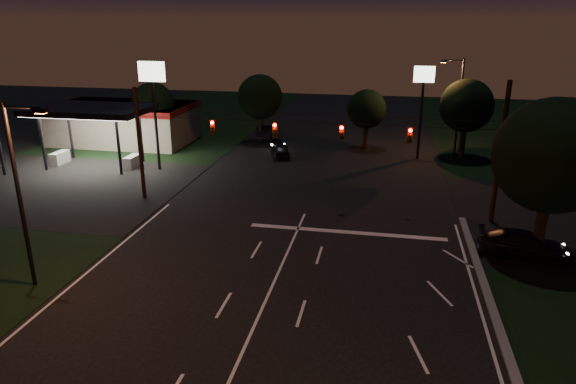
% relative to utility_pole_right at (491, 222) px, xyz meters
% --- Properties ---
extents(ground, '(140.00, 140.00, 0.00)m').
position_rel_utility_pole_right_xyz_m(ground, '(-12.00, -15.00, 0.00)').
color(ground, black).
rests_on(ground, ground).
extents(cross_street_left, '(20.00, 16.00, 0.02)m').
position_rel_utility_pole_right_xyz_m(cross_street_left, '(-32.00, 1.00, 0.00)').
color(cross_street_left, black).
rests_on(cross_street_left, ground).
extents(stop_bar, '(12.00, 0.50, 0.01)m').
position_rel_utility_pole_right_xyz_m(stop_bar, '(-9.00, -3.50, 0.01)').
color(stop_bar, silver).
rests_on(stop_bar, ground).
extents(utility_pole_right, '(0.30, 0.30, 9.00)m').
position_rel_utility_pole_right_xyz_m(utility_pole_right, '(0.00, 0.00, 0.00)').
color(utility_pole_right, black).
rests_on(utility_pole_right, ground).
extents(utility_pole_left, '(0.28, 0.28, 8.00)m').
position_rel_utility_pole_right_xyz_m(utility_pole_left, '(-24.00, 0.00, 0.00)').
color(utility_pole_left, black).
rests_on(utility_pole_left, ground).
extents(signal_span, '(24.00, 0.40, 1.56)m').
position_rel_utility_pole_right_xyz_m(signal_span, '(-12.00, -0.04, 5.50)').
color(signal_span, black).
rests_on(signal_span, ground).
extents(gas_station, '(14.20, 16.10, 5.25)m').
position_rel_utility_pole_right_xyz_m(gas_station, '(-33.86, 15.39, 2.38)').
color(gas_station, gray).
rests_on(gas_station, ground).
extents(pole_sign_left_near, '(2.20, 0.30, 9.10)m').
position_rel_utility_pole_right_xyz_m(pole_sign_left_near, '(-26.00, 7.00, 6.98)').
color(pole_sign_left_near, black).
rests_on(pole_sign_left_near, ground).
extents(pole_sign_right, '(1.80, 0.30, 8.40)m').
position_rel_utility_pole_right_xyz_m(pole_sign_right, '(-4.00, 15.00, 6.24)').
color(pole_sign_right, black).
rests_on(pole_sign_right, ground).
extents(street_light_left, '(2.20, 0.35, 9.00)m').
position_rel_utility_pole_right_xyz_m(street_light_left, '(-23.24, -13.00, 5.24)').
color(street_light_left, black).
rests_on(street_light_left, ground).
extents(street_light_right_far, '(2.20, 0.35, 9.00)m').
position_rel_utility_pole_right_xyz_m(street_light_right_far, '(-0.76, 17.00, 5.24)').
color(street_light_right_far, black).
rests_on(street_light_right_far, ground).
extents(tree_right_near, '(6.00, 6.00, 8.76)m').
position_rel_utility_pole_right_xyz_m(tree_right_near, '(1.53, -4.83, 5.68)').
color(tree_right_near, black).
rests_on(tree_right_near, ground).
extents(tree_far_a, '(4.20, 4.20, 6.42)m').
position_rel_utility_pole_right_xyz_m(tree_far_a, '(-29.98, 15.12, 4.26)').
color(tree_far_a, black).
rests_on(tree_far_a, ground).
extents(tree_far_b, '(4.60, 4.60, 6.98)m').
position_rel_utility_pole_right_xyz_m(tree_far_b, '(-19.98, 19.13, 4.61)').
color(tree_far_b, black).
rests_on(tree_far_b, ground).
extents(tree_far_c, '(3.80, 3.80, 5.86)m').
position_rel_utility_pole_right_xyz_m(tree_far_c, '(-8.98, 18.10, 3.90)').
color(tree_far_c, black).
rests_on(tree_far_c, ground).
extents(tree_far_d, '(4.80, 4.80, 7.30)m').
position_rel_utility_pole_right_xyz_m(tree_far_d, '(0.02, 16.13, 4.83)').
color(tree_far_d, black).
rests_on(tree_far_d, ground).
extents(tree_far_e, '(4.00, 4.00, 6.18)m').
position_rel_utility_pole_right_xyz_m(tree_far_e, '(8.02, 14.11, 4.11)').
color(tree_far_e, black).
rests_on(tree_far_e, ground).
extents(car_oncoming_a, '(2.66, 4.11, 1.30)m').
position_rel_utility_pole_right_xyz_m(car_oncoming_a, '(-16.65, 13.22, 0.65)').
color(car_oncoming_a, black).
rests_on(car_oncoming_a, ground).
extents(car_oncoming_b, '(2.06, 4.56, 1.45)m').
position_rel_utility_pole_right_xyz_m(car_oncoming_b, '(-19.87, 20.51, 0.73)').
color(car_oncoming_b, black).
rests_on(car_oncoming_b, ground).
extents(car_cross, '(5.10, 2.56, 1.42)m').
position_rel_utility_pole_right_xyz_m(car_cross, '(0.85, -5.00, 0.71)').
color(car_cross, black).
rests_on(car_cross, ground).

